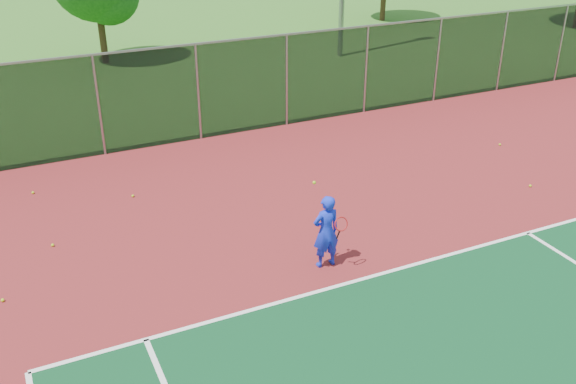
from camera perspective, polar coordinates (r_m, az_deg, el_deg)
name	(u,v)px	position (r m, az deg, el deg)	size (l,w,h in m)	color
ground	(564,332)	(13.04, 23.29, -11.32)	(120.00, 120.00, 0.00)	#2B631C
court_apron	(489,276)	(14.12, 17.47, -7.12)	(30.00, 20.00, 0.02)	maroon
fence_back	(287,79)	(21.11, -0.13, 9.97)	(30.00, 0.06, 3.03)	black
tennis_player	(326,231)	(13.41, 3.41, -3.51)	(0.60, 0.61, 1.99)	#172BDB
practice_ball_1	(3,300)	(13.87, -24.03, -8.78)	(0.07, 0.07, 0.07)	#A8CC17
practice_ball_2	(133,196)	(17.08, -13.63, -0.33)	(0.07, 0.07, 0.07)	#A8CC17
practice_ball_3	(500,145)	(20.88, 18.32, 4.03)	(0.07, 0.07, 0.07)	#A8CC17
practice_ball_4	(530,186)	(18.33, 20.74, 0.52)	(0.07, 0.07, 0.07)	#A8CC17
practice_ball_6	(33,193)	(18.05, -21.73, -0.05)	(0.07, 0.07, 0.07)	#A8CC17
practice_ball_7	(53,245)	(15.38, -20.19, -4.46)	(0.07, 0.07, 0.07)	#A8CC17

